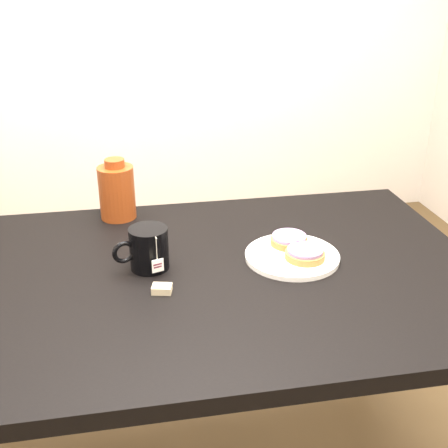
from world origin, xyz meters
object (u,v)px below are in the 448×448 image
object	(u,v)px
teabag_pouch	(162,289)
table	(205,300)
mug	(148,248)
bagel_back	(289,240)
bagel_front	(305,254)
plate	(292,255)
bagel_package	(117,191)

from	to	relation	value
teabag_pouch	table	bearing A→B (deg)	36.03
mug	teabag_pouch	xyz separation A→B (m)	(0.02, -0.12, -0.05)
bagel_back	mug	xyz separation A→B (m)	(-0.37, -0.04, 0.03)
bagel_front	mug	distance (m)	0.40
plate	teabag_pouch	bearing A→B (deg)	-162.91
bagel_front	bagel_package	world-z (taller)	bagel_package
plate	mug	bearing A→B (deg)	177.29
table	mug	world-z (taller)	mug
plate	bagel_package	size ratio (longest dim) A/B	1.33
table	mug	xyz separation A→B (m)	(-0.13, 0.04, 0.14)
bagel_front	bagel_package	size ratio (longest dim) A/B	0.73
mug	bagel_package	distance (m)	0.34
table	teabag_pouch	size ratio (longest dim) A/B	31.11
plate	bagel_front	world-z (taller)	bagel_front
mug	plate	bearing A→B (deg)	-20.65
table	bagel_package	world-z (taller)	bagel_package
table	plate	xyz separation A→B (m)	(0.23, 0.03, 0.09)
mug	teabag_pouch	bearing A→B (deg)	-97.72
table	teabag_pouch	bearing A→B (deg)	-143.97
bagel_front	teabag_pouch	world-z (taller)	bagel_front
bagel_back	teabag_pouch	world-z (taller)	bagel_back
teabag_pouch	bagel_package	world-z (taller)	bagel_package
table	teabag_pouch	distance (m)	0.17
table	teabag_pouch	xyz separation A→B (m)	(-0.11, -0.08, 0.09)
teabag_pouch	bagel_package	distance (m)	0.47
bagel_back	bagel_front	xyz separation A→B (m)	(0.02, -0.08, -0.00)
teabag_pouch	bagel_back	bearing A→B (deg)	24.77
bagel_back	bagel_front	world-z (taller)	same
bagel_front	plate	bearing A→B (deg)	131.51
bagel_front	bagel_package	xyz separation A→B (m)	(-0.46, 0.38, 0.06)
bagel_front	teabag_pouch	distance (m)	0.38
plate	bagel_back	xyz separation A→B (m)	(0.01, 0.06, 0.02)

